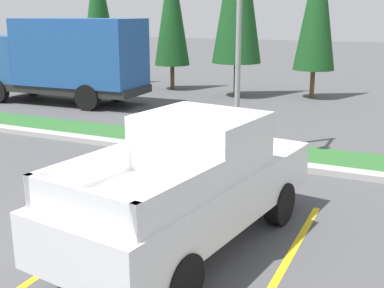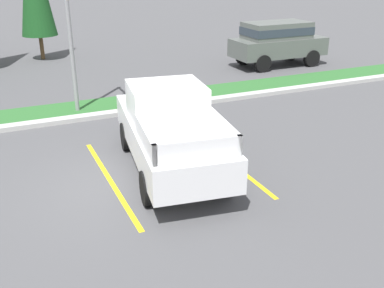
# 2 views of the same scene
# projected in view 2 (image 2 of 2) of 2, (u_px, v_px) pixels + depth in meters

# --- Properties ---
(ground_plane) EXTENTS (120.00, 120.00, 0.00)m
(ground_plane) POSITION_uv_depth(u_px,v_px,m) (141.00, 182.00, 10.57)
(ground_plane) COLOR #4C4C4F
(parking_line_near) EXTENTS (0.12, 4.80, 0.01)m
(parking_line_near) POSITION_uv_depth(u_px,v_px,m) (110.00, 180.00, 10.66)
(parking_line_near) COLOR yellow
(parking_line_near) RESTS_ON ground
(parking_line_far) EXTENTS (0.12, 4.80, 0.01)m
(parking_line_far) POSITION_uv_depth(u_px,v_px,m) (225.00, 158.00, 11.84)
(parking_line_far) COLOR yellow
(parking_line_far) RESTS_ON ground
(curb_strip) EXTENTS (56.00, 0.40, 0.15)m
(curb_strip) POSITION_uv_depth(u_px,v_px,m) (93.00, 116.00, 14.75)
(curb_strip) COLOR #B2B2AD
(curb_strip) RESTS_ON ground
(grass_median) EXTENTS (56.00, 1.80, 0.06)m
(grass_median) POSITION_uv_depth(u_px,v_px,m) (86.00, 108.00, 15.70)
(grass_median) COLOR #2D662D
(grass_median) RESTS_ON ground
(pickup_truck_main) EXTENTS (2.62, 5.44, 2.10)m
(pickup_truck_main) POSITION_uv_depth(u_px,v_px,m) (169.00, 129.00, 10.90)
(pickup_truck_main) COLOR black
(pickup_truck_main) RESTS_ON ground
(suv_distant) EXTENTS (4.61, 1.98, 2.10)m
(suv_distant) POSITION_uv_depth(u_px,v_px,m) (278.00, 40.00, 21.53)
(suv_distant) COLOR black
(suv_distant) RESTS_ON ground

